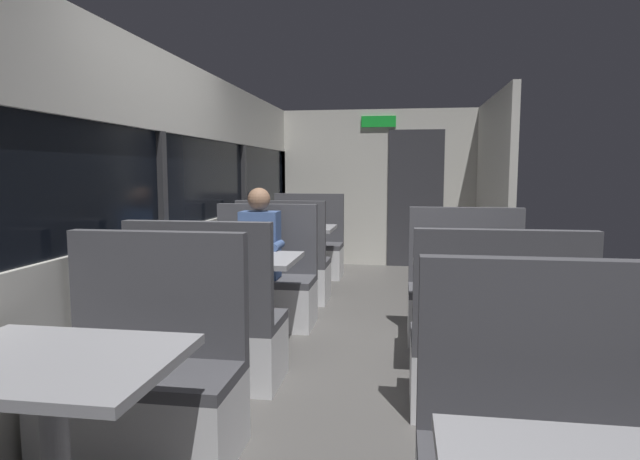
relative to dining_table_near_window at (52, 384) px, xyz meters
name	(u,v)px	position (x,y,z in m)	size (l,w,h in m)	color
ground_plane	(351,364)	(0.89, 2.09, -0.65)	(3.30, 9.20, 0.02)	#514F4C
carriage_window_panel_left	(160,211)	(-0.56, 2.09, 0.47)	(0.09, 8.48, 2.30)	beige
carriage_end_bulkhead	(382,189)	(0.95, 6.28, 0.50)	(2.90, 0.11, 2.30)	beige
carriage_aisle_panel_right	(493,192)	(2.34, 5.09, 0.51)	(0.08, 2.40, 2.30)	beige
dining_table_near_window	(52,384)	(0.00, 0.00, 0.00)	(0.90, 0.70, 0.74)	#9E9EA3
bench_near_window_facing_entry	(146,389)	(0.00, 0.70, -0.31)	(0.95, 0.50, 1.10)	silver
dining_table_mid_window	(240,269)	(0.00, 2.29, 0.00)	(0.90, 0.70, 0.74)	#9E9EA3
bench_mid_window_facing_end	(209,335)	(0.00, 1.59, -0.31)	(0.95, 0.50, 1.10)	silver
bench_mid_window_facing_entry	(263,289)	(0.00, 2.99, -0.31)	(0.95, 0.50, 1.10)	silver
dining_table_far_window	(297,235)	(0.00, 4.58, 0.00)	(0.90, 0.70, 0.74)	#9E9EA3
bench_far_window_facing_end	(284,271)	(0.00, 3.88, -0.31)	(0.95, 0.50, 1.10)	silver
bench_far_window_facing_entry	(307,252)	(0.00, 5.28, -0.31)	(0.95, 0.50, 1.10)	silver
dining_table_rear_aisle	(479,282)	(1.79, 2.09, 0.00)	(0.90, 0.70, 0.74)	#9E9EA3
bench_rear_aisle_facing_end	(495,360)	(1.79, 1.39, -0.31)	(0.95, 0.50, 1.10)	silver
bench_rear_aisle_facing_entry	(466,301)	(1.79, 2.79, -0.31)	(0.95, 0.50, 1.10)	silver
seated_passenger	(261,268)	(0.00, 2.92, -0.10)	(0.47, 0.55, 1.26)	#26262D
coffee_cup_primary	(216,251)	(-0.19, 2.28, 0.15)	(0.07, 0.07, 0.09)	white
coffee_cup_secondary	(452,262)	(1.60, 2.03, 0.15)	(0.07, 0.07, 0.09)	white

